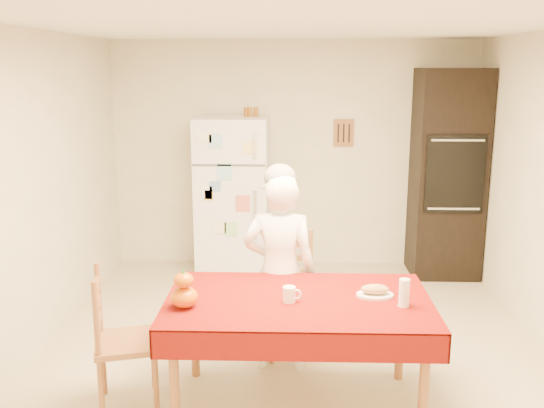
{
  "coord_description": "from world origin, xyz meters",
  "views": [
    {
      "loc": [
        -0.03,
        -4.45,
        2.22
      ],
      "look_at": [
        -0.18,
        0.2,
        1.16
      ],
      "focal_mm": 40.0,
      "sensor_mm": 36.0,
      "label": 1
    }
  ],
  "objects_px": {
    "oven_cabinet": "(447,174)",
    "dining_table": "(298,309)",
    "refrigerator": "(233,197)",
    "bread_plate": "(375,295)",
    "chair_left": "(116,335)",
    "wine_glass": "(404,293)",
    "pumpkin_lower": "(184,297)",
    "seated_woman": "(280,272)",
    "chair_far": "(291,288)",
    "coffee_mug": "(289,294)"
  },
  "relations": [
    {
      "from": "coffee_mug",
      "to": "bread_plate",
      "type": "height_order",
      "value": "coffee_mug"
    },
    {
      "from": "refrigerator",
      "to": "chair_far",
      "type": "xyz_separation_m",
      "value": [
        0.62,
        -1.82,
        -0.34
      ]
    },
    {
      "from": "chair_far",
      "to": "bread_plate",
      "type": "height_order",
      "value": "chair_far"
    },
    {
      "from": "dining_table",
      "to": "bread_plate",
      "type": "xyz_separation_m",
      "value": [
        0.5,
        0.06,
        0.08
      ]
    },
    {
      "from": "dining_table",
      "to": "chair_left",
      "type": "bearing_deg",
      "value": -178.46
    },
    {
      "from": "coffee_mug",
      "to": "oven_cabinet",
      "type": "bearing_deg",
      "value": 59.08
    },
    {
      "from": "seated_woman",
      "to": "coffee_mug",
      "type": "bearing_deg",
      "value": 99.04
    },
    {
      "from": "oven_cabinet",
      "to": "wine_glass",
      "type": "xyz_separation_m",
      "value": [
        -0.95,
        -2.83,
        -0.25
      ]
    },
    {
      "from": "chair_far",
      "to": "seated_woman",
      "type": "xyz_separation_m",
      "value": [
        -0.08,
        -0.3,
        0.24
      ]
    },
    {
      "from": "oven_cabinet",
      "to": "bread_plate",
      "type": "distance_m",
      "value": 2.91
    },
    {
      "from": "refrigerator",
      "to": "dining_table",
      "type": "xyz_separation_m",
      "value": [
        0.67,
        -2.68,
        -0.16
      ]
    },
    {
      "from": "wine_glass",
      "to": "bread_plate",
      "type": "bearing_deg",
      "value": 135.06
    },
    {
      "from": "oven_cabinet",
      "to": "dining_table",
      "type": "distance_m",
      "value": 3.19
    },
    {
      "from": "seated_woman",
      "to": "coffee_mug",
      "type": "relative_size",
      "value": 14.9
    },
    {
      "from": "seated_woman",
      "to": "chair_left",
      "type": "bearing_deg",
      "value": 31.54
    },
    {
      "from": "wine_glass",
      "to": "pumpkin_lower",
      "type": "bearing_deg",
      "value": -177.62
    },
    {
      "from": "refrigerator",
      "to": "oven_cabinet",
      "type": "relative_size",
      "value": 0.77
    },
    {
      "from": "refrigerator",
      "to": "coffee_mug",
      "type": "xyz_separation_m",
      "value": [
        0.61,
        -2.73,
        -0.04
      ]
    },
    {
      "from": "chair_far",
      "to": "refrigerator",
      "type": "bearing_deg",
      "value": 99.14
    },
    {
      "from": "seated_woman",
      "to": "bread_plate",
      "type": "height_order",
      "value": "seated_woman"
    },
    {
      "from": "oven_cabinet",
      "to": "wine_glass",
      "type": "relative_size",
      "value": 12.5
    },
    {
      "from": "seated_woman",
      "to": "bread_plate",
      "type": "distance_m",
      "value": 0.8
    },
    {
      "from": "chair_far",
      "to": "bread_plate",
      "type": "distance_m",
      "value": 1.0
    },
    {
      "from": "chair_left",
      "to": "coffee_mug",
      "type": "xyz_separation_m",
      "value": [
        1.12,
        -0.02,
        0.3
      ]
    },
    {
      "from": "refrigerator",
      "to": "seated_woman",
      "type": "relative_size",
      "value": 1.14
    },
    {
      "from": "pumpkin_lower",
      "to": "bread_plate",
      "type": "height_order",
      "value": "pumpkin_lower"
    },
    {
      "from": "oven_cabinet",
      "to": "chair_left",
      "type": "bearing_deg",
      "value": -135.33
    },
    {
      "from": "chair_far",
      "to": "chair_left",
      "type": "bearing_deg",
      "value": -151.7
    },
    {
      "from": "pumpkin_lower",
      "to": "coffee_mug",
      "type": "bearing_deg",
      "value": 9.1
    },
    {
      "from": "refrigerator",
      "to": "chair_left",
      "type": "xyz_separation_m",
      "value": [
        -0.51,
        -2.71,
        -0.34
      ]
    },
    {
      "from": "chair_far",
      "to": "chair_left",
      "type": "height_order",
      "value": "same"
    },
    {
      "from": "chair_far",
      "to": "pumpkin_lower",
      "type": "distance_m",
      "value": 1.25
    },
    {
      "from": "chair_far",
      "to": "coffee_mug",
      "type": "bearing_deg",
      "value": -100.42
    },
    {
      "from": "dining_table",
      "to": "wine_glass",
      "type": "xyz_separation_m",
      "value": [
        0.65,
        -0.1,
        0.16
      ]
    },
    {
      "from": "refrigerator",
      "to": "wine_glass",
      "type": "relative_size",
      "value": 9.66
    },
    {
      "from": "dining_table",
      "to": "chair_far",
      "type": "distance_m",
      "value": 0.88
    },
    {
      "from": "refrigerator",
      "to": "bread_plate",
      "type": "height_order",
      "value": "refrigerator"
    },
    {
      "from": "oven_cabinet",
      "to": "wine_glass",
      "type": "distance_m",
      "value": 2.99
    },
    {
      "from": "refrigerator",
      "to": "chair_left",
      "type": "distance_m",
      "value": 2.78
    },
    {
      "from": "dining_table",
      "to": "chair_far",
      "type": "height_order",
      "value": "chair_far"
    },
    {
      "from": "chair_left",
      "to": "coffee_mug",
      "type": "bearing_deg",
      "value": -106.13
    },
    {
      "from": "chair_left",
      "to": "refrigerator",
      "type": "bearing_deg",
      "value": -25.68
    },
    {
      "from": "seated_woman",
      "to": "pumpkin_lower",
      "type": "height_order",
      "value": "seated_woman"
    },
    {
      "from": "refrigerator",
      "to": "coffee_mug",
      "type": "relative_size",
      "value": 17.0
    },
    {
      "from": "chair_far",
      "to": "wine_glass",
      "type": "relative_size",
      "value": 5.4
    },
    {
      "from": "seated_woman",
      "to": "coffee_mug",
      "type": "xyz_separation_m",
      "value": [
        0.07,
        -0.61,
        0.07
      ]
    },
    {
      "from": "oven_cabinet",
      "to": "chair_left",
      "type": "xyz_separation_m",
      "value": [
        -2.79,
        -2.76,
        -0.59
      ]
    },
    {
      "from": "coffee_mug",
      "to": "wine_glass",
      "type": "bearing_deg",
      "value": -3.79
    },
    {
      "from": "oven_cabinet",
      "to": "pumpkin_lower",
      "type": "height_order",
      "value": "oven_cabinet"
    },
    {
      "from": "dining_table",
      "to": "pumpkin_lower",
      "type": "distance_m",
      "value": 0.74
    }
  ]
}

